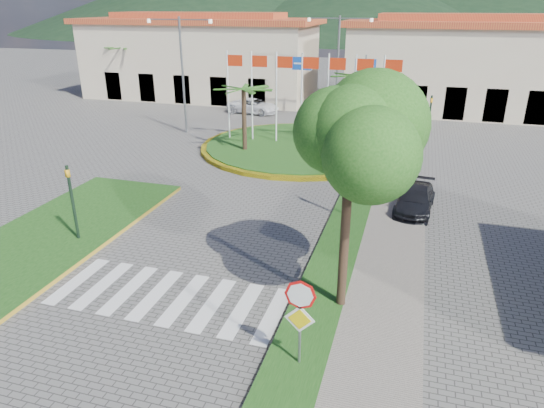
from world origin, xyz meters
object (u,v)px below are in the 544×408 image
(car_dark_a, at_px, (281,98))
(white_van, at_px, (253,106))
(deciduous_tree, at_px, (350,147))
(car_side_right, at_px, (415,200))
(roundabout_island, at_px, (299,146))
(stop_sign, at_px, (300,311))
(car_dark_b, at_px, (359,108))

(car_dark_a, bearing_deg, white_van, 160.23)
(deciduous_tree, relative_size, car_side_right, 1.76)
(car_dark_a, bearing_deg, deciduous_tree, -162.25)
(roundabout_island, distance_m, stop_sign, 20.69)
(deciduous_tree, relative_size, white_van, 1.53)
(roundabout_island, xyz_separation_m, car_dark_b, (2.45, 11.65, 0.39))
(roundabout_island, height_order, deciduous_tree, deciduous_tree)
(car_dark_a, xyz_separation_m, car_side_right, (12.56, -22.21, -0.12))
(stop_sign, xyz_separation_m, car_dark_b, (-2.45, 31.69, -1.22))
(stop_sign, bearing_deg, car_dark_a, 106.42)
(deciduous_tree, relative_size, car_dark_b, 1.98)
(car_dark_a, distance_m, car_dark_b, 7.81)
(roundabout_island, distance_m, car_dark_a, 14.68)
(deciduous_tree, height_order, car_dark_a, deciduous_tree)
(white_van, relative_size, car_side_right, 1.15)
(car_side_right, bearing_deg, white_van, 132.82)
(roundabout_island, bearing_deg, car_side_right, -48.38)
(stop_sign, bearing_deg, roundabout_island, 103.73)
(car_dark_b, distance_m, car_side_right, 20.71)
(white_van, xyz_separation_m, car_dark_b, (8.86, 1.87, -0.05))
(car_dark_b, height_order, car_side_right, car_dark_b)
(car_dark_b, xyz_separation_m, car_side_right, (5.05, -20.09, -0.01))
(stop_sign, relative_size, deciduous_tree, 0.39)
(car_dark_b, bearing_deg, stop_sign, 161.24)
(deciduous_tree, bearing_deg, car_side_right, 76.86)
(car_dark_b, relative_size, car_side_right, 0.89)
(white_van, bearing_deg, car_dark_a, -11.01)
(roundabout_island, height_order, car_dark_a, roundabout_island)
(stop_sign, bearing_deg, car_side_right, 77.37)
(roundabout_island, relative_size, stop_sign, 4.79)
(stop_sign, xyz_separation_m, white_van, (-11.31, 29.81, -1.17))
(roundabout_island, bearing_deg, deciduous_tree, -72.09)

